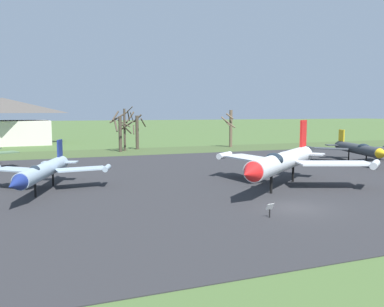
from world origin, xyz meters
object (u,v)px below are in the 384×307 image
Objects in this scene: jet_fighter_front_right at (43,171)px; visitor_building at (3,121)px; jet_fighter_front_left at (283,161)px; jet_fighter_rear_center at (358,149)px; info_placard_front_left at (270,209)px.

jet_fighter_front_right is 0.68× the size of visitor_building.
jet_fighter_front_right is (-19.64, 5.16, -0.56)m from jet_fighter_front_left.
jet_fighter_rear_center is (38.26, 5.71, 0.06)m from jet_fighter_front_right.
jet_fighter_front_left is at bearing -149.73° from jet_fighter_rear_center.
jet_fighter_front_right is (-13.16, 13.46, 1.24)m from info_placard_front_left.
info_placard_front_left is at bearing -142.64° from jet_fighter_rear_center.
info_placard_front_left is 0.07× the size of jet_fighter_front_right.
jet_fighter_front_left is 21.57m from jet_fighter_rear_center.
jet_fighter_front_right is 38.69m from jet_fighter_rear_center.
jet_fighter_front_right is 55.89m from visitor_building.
jet_fighter_front_right reaches higher than info_placard_front_left.
visitor_building reaches higher than jet_fighter_front_right.
jet_fighter_front_right is at bearing 134.35° from info_placard_front_left.
visitor_building reaches higher than jet_fighter_front_left.
jet_fighter_front_left is 1.15× the size of jet_fighter_front_right.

